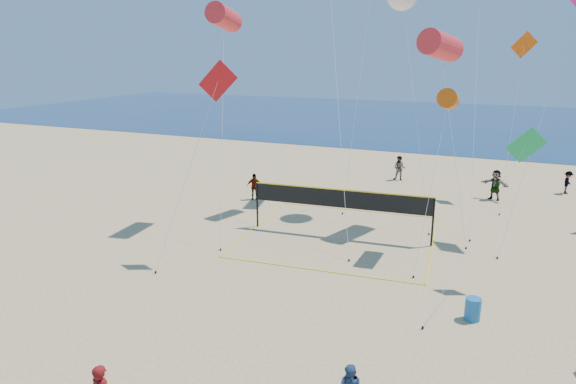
% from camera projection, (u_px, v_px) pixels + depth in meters
% --- Properties ---
extents(ocean, '(140.00, 50.00, 0.03)m').
position_uv_depth(ocean, '(465.00, 122.00, 68.63)').
color(ocean, navy).
rests_on(ocean, ground).
extents(far_person_0, '(1.07, 0.73, 1.69)m').
position_uv_depth(far_person_0, '(254.00, 187.00, 32.60)').
color(far_person_0, gray).
rests_on(far_person_0, ground).
extents(far_person_1, '(1.88, 1.20, 1.93)m').
position_uv_depth(far_person_1, '(495.00, 185.00, 32.54)').
color(far_person_1, gray).
rests_on(far_person_1, ground).
extents(far_person_3, '(0.93, 0.76, 1.80)m').
position_uv_depth(far_person_3, '(399.00, 168.00, 37.45)').
color(far_person_3, gray).
rests_on(far_person_3, ground).
extents(far_person_4, '(0.85, 1.12, 1.54)m').
position_uv_depth(far_person_4, '(568.00, 183.00, 33.93)').
color(far_person_4, gray).
rests_on(far_person_4, ground).
extents(trash_barrel, '(0.71, 0.71, 0.83)m').
position_uv_depth(trash_barrel, '(473.00, 309.00, 18.06)').
color(trash_barrel, '#1963A6').
rests_on(trash_barrel, ground).
extents(volleyball_net, '(9.97, 9.83, 2.49)m').
position_uv_depth(volleyball_net, '(341.00, 204.00, 25.93)').
color(volleyball_net, black).
rests_on(volleyball_net, ground).
extents(kite_0, '(2.48, 5.45, 11.51)m').
position_uv_depth(kite_0, '(224.00, 17.00, 25.79)').
color(kite_0, red).
rests_on(kite_0, ground).
extents(kite_2, '(0.97, 4.49, 7.69)m').
position_uv_depth(kite_2, '(448.00, 99.00, 22.44)').
color(kite_2, '#D1510B').
rests_on(kite_2, ground).
extents(kite_3, '(2.75, 2.86, 8.85)m').
position_uv_depth(kite_3, '(215.00, 90.00, 21.53)').
color(kite_3, red).
rests_on(kite_3, ground).
extents(kite_4, '(3.46, 5.16, 6.45)m').
position_uv_depth(kite_4, '(520.00, 156.00, 19.33)').
color(kite_4, green).
rests_on(kite_4, ground).
extents(kite_9, '(1.51, 4.81, 10.34)m').
position_uv_depth(kite_9, '(523.00, 54.00, 30.87)').
color(kite_9, '#D1510B').
rests_on(kite_9, ground).
extents(kite_10, '(3.31, 4.39, 10.25)m').
position_uv_depth(kite_10, '(441.00, 46.00, 25.37)').
color(kite_10, red).
rests_on(kite_10, ground).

